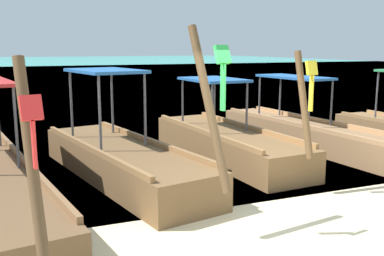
# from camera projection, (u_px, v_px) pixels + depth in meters

# --- Properties ---
(ground) EXTENTS (120.00, 120.00, 0.00)m
(ground) POSITION_uv_depth(u_px,v_px,m) (303.00, 250.00, 5.66)
(ground) COLOR beige
(sea_water) EXTENTS (120.00, 120.00, 0.00)m
(sea_water) POSITION_uv_depth(u_px,v_px,m) (34.00, 66.00, 61.87)
(sea_water) COLOR #2DB29E
(sea_water) RESTS_ON ground
(longtail_boat_green_ribbon) EXTENTS (2.33, 6.04, 2.85)m
(longtail_boat_green_ribbon) POSITION_uv_depth(u_px,v_px,m) (122.00, 160.00, 8.66)
(longtail_boat_green_ribbon) COLOR brown
(longtail_boat_green_ribbon) RESTS_ON ground
(longtail_boat_yellow_ribbon) EXTENTS (1.64, 5.49, 2.48)m
(longtail_boat_yellow_ribbon) POSITION_uv_depth(u_px,v_px,m) (226.00, 142.00, 10.28)
(longtail_boat_yellow_ribbon) COLOR brown
(longtail_boat_yellow_ribbon) RESTS_ON ground
(longtail_boat_orange_ribbon) EXTENTS (1.67, 7.29, 2.34)m
(longtail_boat_orange_ribbon) POSITION_uv_depth(u_px,v_px,m) (314.00, 135.00, 11.24)
(longtail_boat_orange_ribbon) COLOR olive
(longtail_boat_orange_ribbon) RESTS_ON ground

